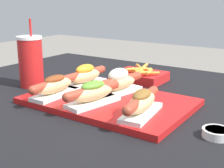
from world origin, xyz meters
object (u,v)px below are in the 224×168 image
hot_dog_0 (55,86)px  hot_dog_3 (85,76)px  hot_dog_1 (93,93)px  drink_cup (31,61)px  hot_dog_4 (118,82)px  fries_basket (140,76)px  sauce_bowl (217,133)px  serving_tray (108,101)px  hot_dog_2 (142,103)px

hot_dog_0 → hot_dog_3: (-0.00, 0.15, 0.00)m
hot_dog_1 → drink_cup: bearing=167.3°
hot_dog_3 → hot_dog_4: hot_dog_4 is taller
hot_dog_4 → hot_dog_3: bearing=174.6°
hot_dog_0 → fries_basket: (0.09, 0.36, -0.03)m
hot_dog_1 → sauce_bowl: (0.34, 0.02, -0.04)m
hot_dog_3 → drink_cup: drink_cup is taller
hot_dog_1 → hot_dog_3: hot_dog_3 is taller
hot_dog_1 → drink_cup: (-0.34, 0.08, 0.04)m
serving_tray → hot_dog_1: 0.08m
hot_dog_0 → hot_dog_2: size_ratio=1.01×
fries_basket → sauce_bowl: bearing=-41.1°
hot_dog_2 → hot_dog_3: hot_dog_3 is taller
hot_dog_3 → hot_dog_4: 0.14m
serving_tray → hot_dog_2: hot_dog_2 is taller
hot_dog_1 → hot_dog_0: bearing=-178.1°
drink_cup → hot_dog_3: bearing=18.7°
hot_dog_1 → fries_basket: size_ratio=1.11×
hot_dog_0 → sauce_bowl: bearing=2.7°
hot_dog_3 → fries_basket: (0.09, 0.22, -0.03)m
sauce_bowl → fries_basket: fries_basket is taller
hot_dog_2 → hot_dog_3: bearing=155.2°
fries_basket → drink_cup: bearing=-135.3°
serving_tray → fries_basket: (-0.05, 0.29, 0.01)m
serving_tray → drink_cup: bearing=178.7°
serving_tray → sauce_bowl: size_ratio=7.34×
serving_tray → hot_dog_2: 0.17m
drink_cup → fries_basket: (0.29, 0.28, -0.07)m
sauce_bowl → hot_dog_0: bearing=-177.3°
serving_tray → hot_dog_0: 0.17m
serving_tray → sauce_bowl: 0.34m
hot_dog_1 → hot_dog_3: size_ratio=0.99×
hot_dog_2 → drink_cup: bearing=171.7°
serving_tray → hot_dog_4: hot_dog_4 is taller
sauce_bowl → drink_cup: drink_cup is taller
hot_dog_3 → drink_cup: size_ratio=0.86×
hot_dog_0 → sauce_bowl: hot_dog_0 is taller
serving_tray → hot_dog_2: bearing=-23.2°
hot_dog_2 → drink_cup: drink_cup is taller
hot_dog_2 → drink_cup: 0.50m
hot_dog_4 → drink_cup: drink_cup is taller
serving_tray → drink_cup: drink_cup is taller
serving_tray → hot_dog_2: (0.15, -0.06, 0.04)m
hot_dog_4 → fries_basket: bearing=102.3°
hot_dog_1 → fries_basket: bearing=97.8°
hot_dog_2 → hot_dog_1: bearing=-178.4°
hot_dog_3 → sauce_bowl: 0.50m
hot_dog_2 → fries_basket: size_ratio=1.12×
drink_cup → fries_basket: size_ratio=1.30×
sauce_bowl → fries_basket: 0.52m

